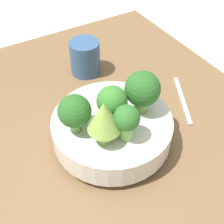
% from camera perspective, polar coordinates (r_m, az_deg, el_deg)
% --- Properties ---
extents(ground_plane, '(6.00, 6.00, 0.00)m').
position_cam_1_polar(ground_plane, '(0.66, -0.05, -8.68)').
color(ground_plane, silver).
extents(table, '(0.98, 0.77, 0.03)m').
position_cam_1_polar(table, '(0.65, -0.05, -7.83)').
color(table, brown).
rests_on(table, ground_plane).
extents(bowl, '(0.24, 0.24, 0.07)m').
position_cam_1_polar(bowl, '(0.63, -0.00, -3.13)').
color(bowl, silver).
rests_on(bowl, table).
extents(broccoli_floret_back, '(0.06, 0.06, 0.08)m').
position_cam_1_polar(broccoli_floret_back, '(0.56, -6.86, 0.03)').
color(broccoli_floret_back, '#609347').
rests_on(broccoli_floret_back, bowl).
extents(broccoli_floret_center, '(0.06, 0.06, 0.08)m').
position_cam_1_polar(broccoli_floret_center, '(0.57, -0.00, 1.78)').
color(broccoli_floret_center, '#7AB256').
rests_on(broccoli_floret_center, bowl).
extents(broccoli_floret_left, '(0.05, 0.05, 0.07)m').
position_cam_1_polar(broccoli_floret_left, '(0.54, 2.67, -1.50)').
color(broccoli_floret_left, '#7AB256').
rests_on(broccoli_floret_left, bowl).
extents(romanesco_piece_far, '(0.06, 0.06, 0.09)m').
position_cam_1_polar(romanesco_piece_far, '(0.53, -1.45, -1.15)').
color(romanesco_piece_far, '#609347').
rests_on(romanesco_piece_far, bowl).
extents(broccoli_floret_front, '(0.07, 0.07, 0.09)m').
position_cam_1_polar(broccoli_floret_front, '(0.59, 5.59, 4.06)').
color(broccoli_floret_front, '#6BA34C').
rests_on(broccoli_floret_front, bowl).
extents(cup, '(0.08, 0.08, 0.09)m').
position_cam_1_polar(cup, '(0.81, -4.94, 9.90)').
color(cup, '#33567F').
rests_on(cup, table).
extents(fork, '(0.15, 0.09, 0.01)m').
position_cam_1_polar(fork, '(0.76, 12.73, 2.20)').
color(fork, '#B2B2B7').
rests_on(fork, table).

